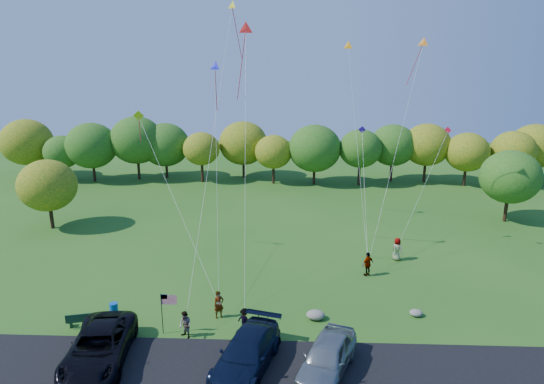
# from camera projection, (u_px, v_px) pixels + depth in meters

# --- Properties ---
(ground) EXTENTS (140.00, 140.00, 0.00)m
(ground) POSITION_uv_depth(u_px,v_px,m) (261.00, 332.00, 30.21)
(ground) COLOR #225618
(ground) RESTS_ON ground
(asphalt_lane) EXTENTS (44.00, 6.00, 0.06)m
(asphalt_lane) POSITION_uv_depth(u_px,v_px,m) (256.00, 372.00, 26.35)
(asphalt_lane) COLOR black
(asphalt_lane) RESTS_ON ground
(treeline) EXTENTS (75.38, 27.87, 7.92)m
(treeline) POSITION_uv_depth(u_px,v_px,m) (266.00, 150.00, 64.03)
(treeline) COLOR #351F13
(treeline) RESTS_ON ground
(minivan_dark) EXTENTS (3.85, 7.12, 1.90)m
(minivan_dark) POSITION_uv_depth(u_px,v_px,m) (99.00, 346.00, 26.96)
(minivan_dark) COLOR black
(minivan_dark) RESTS_ON asphalt_lane
(minivan_navy) EXTENTS (4.15, 6.83, 1.85)m
(minivan_navy) POSITION_uv_depth(u_px,v_px,m) (246.00, 353.00, 26.39)
(minivan_navy) COLOR black
(minivan_navy) RESTS_ON asphalt_lane
(minivan_silver) EXTENTS (4.14, 6.09, 1.93)m
(minivan_silver) POSITION_uv_depth(u_px,v_px,m) (327.00, 357.00, 26.02)
(minivan_silver) COLOR gray
(minivan_silver) RESTS_ON asphalt_lane
(flyer_a) EXTENTS (0.81, 0.72, 1.86)m
(flyer_a) POSITION_uv_depth(u_px,v_px,m) (219.00, 305.00, 31.64)
(flyer_a) COLOR #4C4C59
(flyer_a) RESTS_ON ground
(flyer_b) EXTENTS (1.07, 1.04, 1.74)m
(flyer_b) POSITION_uv_depth(u_px,v_px,m) (185.00, 325.00, 29.38)
(flyer_b) COLOR #4C4C59
(flyer_b) RESTS_ON ground
(flyer_c) EXTENTS (1.15, 0.96, 1.55)m
(flyer_c) POSITION_uv_depth(u_px,v_px,m) (245.00, 320.00, 30.11)
(flyer_c) COLOR #4C4C59
(flyer_c) RESTS_ON ground
(flyer_d) EXTENTS (1.18, 1.07, 1.93)m
(flyer_d) POSITION_uv_depth(u_px,v_px,m) (368.00, 264.00, 37.72)
(flyer_d) COLOR #4C4C59
(flyer_d) RESTS_ON ground
(flyer_e) EXTENTS (1.09, 1.12, 1.95)m
(flyer_e) POSITION_uv_depth(u_px,v_px,m) (397.00, 249.00, 40.59)
(flyer_e) COLOR #4C4C59
(flyer_e) RESTS_ON ground
(park_bench) EXTENTS (1.82, 0.73, 1.02)m
(park_bench) POSITION_uv_depth(u_px,v_px,m) (82.00, 320.00, 30.52)
(park_bench) COLOR #13361F
(park_bench) RESTS_ON ground
(trash_barrel) EXTENTS (0.54, 0.54, 0.81)m
(trash_barrel) POSITION_uv_depth(u_px,v_px,m) (114.00, 309.00, 32.18)
(trash_barrel) COLOR #0B4AA6
(trash_barrel) RESTS_ON ground
(flag_assembly) EXTENTS (1.00, 0.65, 2.70)m
(flag_assembly) POSITION_uv_depth(u_px,v_px,m) (166.00, 304.00, 29.50)
(flag_assembly) COLOR black
(flag_assembly) RESTS_ON ground
(boulder_near) EXTENTS (1.21, 0.95, 0.61)m
(boulder_near) POSITION_uv_depth(u_px,v_px,m) (315.00, 315.00, 31.60)
(boulder_near) COLOR gray
(boulder_near) RESTS_ON ground
(boulder_far) EXTENTS (0.87, 0.72, 0.45)m
(boulder_far) POSITION_uv_depth(u_px,v_px,m) (416.00, 313.00, 32.02)
(boulder_far) COLOR #6C675D
(boulder_far) RESTS_ON ground
(kites_aloft) EXTENTS (25.71, 12.64, 11.34)m
(kites_aloft) POSITION_uv_depth(u_px,v_px,m) (291.00, 44.00, 38.63)
(kites_aloft) COLOR red
(kites_aloft) RESTS_ON ground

